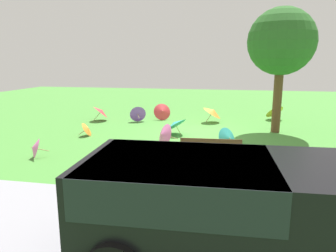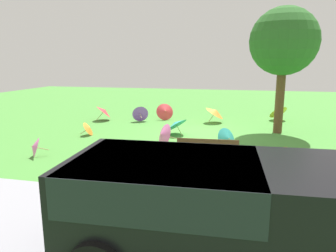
{
  "view_description": "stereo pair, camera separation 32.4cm",
  "coord_description": "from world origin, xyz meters",
  "px_view_note": "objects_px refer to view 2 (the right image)",
  "views": [
    {
      "loc": [
        -1.32,
        12.38,
        2.88
      ],
      "look_at": [
        0.81,
        1.68,
        0.6
      ],
      "focal_mm": 33.34,
      "sensor_mm": 36.0,
      "label": 1
    },
    {
      "loc": [
        -1.63,
        12.31,
        2.88
      ],
      "look_at": [
        0.81,
        1.68,
        0.6
      ],
      "focal_mm": 33.34,
      "sensor_mm": 36.0,
      "label": 2
    }
  ],
  "objects_px": {
    "shade_tree": "(284,42)",
    "parasol_orange_1": "(216,112)",
    "parasol_pink_1": "(158,149)",
    "parasol_red_1": "(165,111)",
    "parasol_purple_0": "(140,113)",
    "parasol_teal_1": "(176,124)",
    "parasol_pink_2": "(34,147)",
    "parasol_orange_5": "(89,128)",
    "parasol_orange_3": "(279,169)",
    "parasol_teal_0": "(228,139)",
    "parasol_orange_2": "(286,157)",
    "park_bench": "(207,154)",
    "parasol_red_0": "(104,111)",
    "parasol_pink_3": "(163,135)",
    "parasol_yellow_0": "(278,111)",
    "van_dark": "(219,204)"
  },
  "relations": [
    {
      "from": "parasol_orange_3",
      "to": "parasol_teal_1",
      "type": "height_order",
      "value": "parasol_teal_1"
    },
    {
      "from": "parasol_red_0",
      "to": "parasol_yellow_0",
      "type": "bearing_deg",
      "value": -166.87
    },
    {
      "from": "parasol_orange_1",
      "to": "parasol_orange_2",
      "type": "relative_size",
      "value": 1.34
    },
    {
      "from": "parasol_pink_1",
      "to": "parasol_teal_1",
      "type": "relative_size",
      "value": 0.82
    },
    {
      "from": "parasol_yellow_0",
      "to": "parasol_pink_1",
      "type": "bearing_deg",
      "value": 60.85
    },
    {
      "from": "parasol_red_0",
      "to": "parasol_pink_2",
      "type": "bearing_deg",
      "value": 94.15
    },
    {
      "from": "parasol_pink_2",
      "to": "parasol_orange_3",
      "type": "height_order",
      "value": "parasol_orange_3"
    },
    {
      "from": "van_dark",
      "to": "parasol_red_0",
      "type": "xyz_separation_m",
      "value": [
        6.26,
        -9.96,
        -0.44
      ]
    },
    {
      "from": "parasol_teal_0",
      "to": "van_dark",
      "type": "bearing_deg",
      "value": 91.0
    },
    {
      "from": "parasol_orange_3",
      "to": "parasol_red_1",
      "type": "bearing_deg",
      "value": -58.58
    },
    {
      "from": "parasol_red_1",
      "to": "parasol_purple_0",
      "type": "bearing_deg",
      "value": 31.3
    },
    {
      "from": "parasol_red_1",
      "to": "van_dark",
      "type": "bearing_deg",
      "value": 107.37
    },
    {
      "from": "van_dark",
      "to": "parasol_pink_1",
      "type": "distance_m",
      "value": 4.96
    },
    {
      "from": "shade_tree",
      "to": "parasol_pink_2",
      "type": "distance_m",
      "value": 9.74
    },
    {
      "from": "shade_tree",
      "to": "parasol_orange_1",
      "type": "distance_m",
      "value": 4.33
    },
    {
      "from": "parasol_pink_1",
      "to": "parasol_red_1",
      "type": "relative_size",
      "value": 0.96
    },
    {
      "from": "parasol_red_1",
      "to": "parasol_orange_3",
      "type": "bearing_deg",
      "value": 121.42
    },
    {
      "from": "parasol_orange_2",
      "to": "parasol_orange_3",
      "type": "xyz_separation_m",
      "value": [
        0.29,
        1.17,
        0.03
      ]
    },
    {
      "from": "parasol_orange_2",
      "to": "parasol_pink_3",
      "type": "bearing_deg",
      "value": -20.77
    },
    {
      "from": "shade_tree",
      "to": "parasol_orange_5",
      "type": "distance_m",
      "value": 8.31
    },
    {
      "from": "parasol_orange_2",
      "to": "parasol_orange_5",
      "type": "distance_m",
      "value": 7.43
    },
    {
      "from": "parasol_pink_2",
      "to": "park_bench",
      "type": "bearing_deg",
      "value": 179.64
    },
    {
      "from": "parasol_orange_3",
      "to": "parasol_pink_3",
      "type": "height_order",
      "value": "parasol_pink_3"
    },
    {
      "from": "parasol_purple_0",
      "to": "parasol_orange_5",
      "type": "bearing_deg",
      "value": 71.52
    },
    {
      "from": "parasol_purple_0",
      "to": "parasol_teal_1",
      "type": "distance_m",
      "value": 3.25
    },
    {
      "from": "parasol_teal_0",
      "to": "parasol_purple_0",
      "type": "height_order",
      "value": "parasol_purple_0"
    },
    {
      "from": "shade_tree",
      "to": "parasol_pink_3",
      "type": "distance_m",
      "value": 6.04
    },
    {
      "from": "parasol_teal_1",
      "to": "parasol_pink_2",
      "type": "bearing_deg",
      "value": 46.93
    },
    {
      "from": "parasol_pink_2",
      "to": "parasol_red_1",
      "type": "bearing_deg",
      "value": -109.65
    },
    {
      "from": "park_bench",
      "to": "parasol_red_0",
      "type": "relative_size",
      "value": 1.39
    },
    {
      "from": "park_bench",
      "to": "parasol_pink_2",
      "type": "xyz_separation_m",
      "value": [
        5.26,
        -0.03,
        -0.15
      ]
    },
    {
      "from": "park_bench",
      "to": "parasol_pink_3",
      "type": "height_order",
      "value": "park_bench"
    },
    {
      "from": "parasol_orange_3",
      "to": "van_dark",
      "type": "bearing_deg",
      "value": 69.89
    },
    {
      "from": "parasol_red_1",
      "to": "parasol_orange_2",
      "type": "distance_m",
      "value": 7.96
    },
    {
      "from": "parasol_pink_2",
      "to": "parasol_orange_5",
      "type": "distance_m",
      "value": 3.01
    },
    {
      "from": "parasol_purple_0",
      "to": "parasol_teal_1",
      "type": "bearing_deg",
      "value": 133.58
    },
    {
      "from": "parasol_pink_1",
      "to": "parasol_teal_0",
      "type": "bearing_deg",
      "value": -143.34
    },
    {
      "from": "parasol_pink_3",
      "to": "parasol_purple_0",
      "type": "relative_size",
      "value": 1.08
    },
    {
      "from": "parasol_pink_3",
      "to": "parasol_teal_1",
      "type": "relative_size",
      "value": 0.79
    },
    {
      "from": "parasol_pink_2",
      "to": "parasol_orange_1",
      "type": "distance_m",
      "value": 8.32
    },
    {
      "from": "park_bench",
      "to": "parasol_pink_3",
      "type": "relative_size",
      "value": 1.81
    },
    {
      "from": "parasol_red_1",
      "to": "parasol_yellow_0",
      "type": "distance_m",
      "value": 5.56
    },
    {
      "from": "shade_tree",
      "to": "parasol_orange_1",
      "type": "xyz_separation_m",
      "value": [
        2.65,
        -1.54,
        -3.06
      ]
    },
    {
      "from": "parasol_purple_0",
      "to": "parasol_yellow_0",
      "type": "bearing_deg",
      "value": -164.54
    },
    {
      "from": "parasol_pink_3",
      "to": "parasol_teal_1",
      "type": "height_order",
      "value": "parasol_pink_3"
    },
    {
      "from": "parasol_pink_2",
      "to": "parasol_orange_3",
      "type": "xyz_separation_m",
      "value": [
        -7.02,
        0.61,
        0.06
      ]
    },
    {
      "from": "parasol_purple_0",
      "to": "parasol_teal_1",
      "type": "relative_size",
      "value": 0.73
    },
    {
      "from": "parasol_teal_0",
      "to": "parasol_red_0",
      "type": "xyz_separation_m",
      "value": [
        6.16,
        -4.02,
        0.09
      ]
    },
    {
      "from": "parasol_pink_1",
      "to": "parasol_purple_0",
      "type": "distance_m",
      "value": 6.11
    },
    {
      "from": "van_dark",
      "to": "parasol_orange_3",
      "type": "relative_size",
      "value": 5.04
    }
  ]
}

